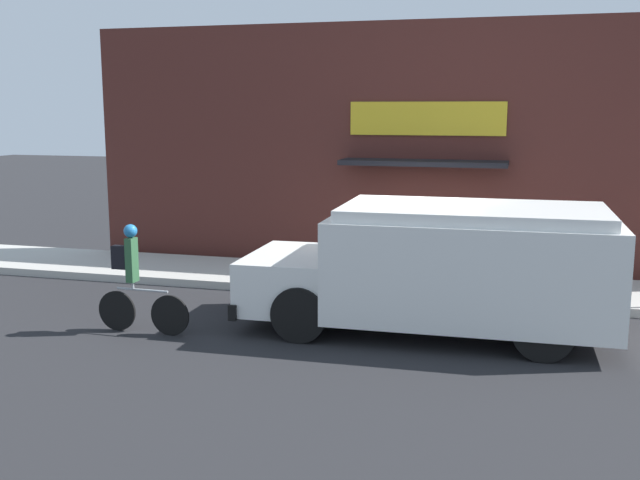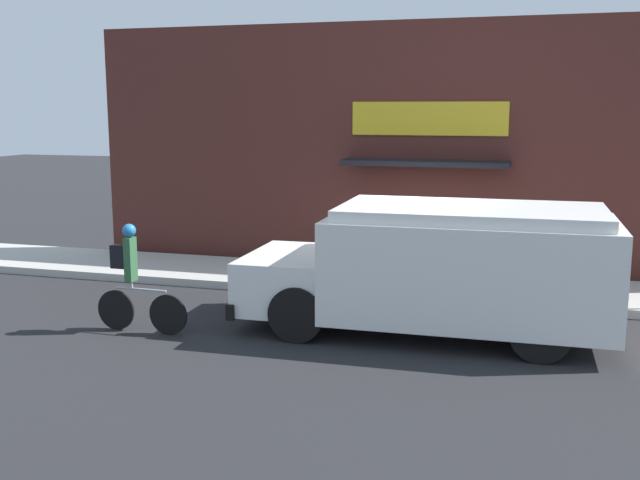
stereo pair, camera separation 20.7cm
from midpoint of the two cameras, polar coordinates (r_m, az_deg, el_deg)
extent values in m
plane|color=#232326|center=(13.55, 6.86, -4.76)|extent=(70.00, 70.00, 0.00)
cube|color=#ADAAA3|center=(14.62, 7.61, -3.36)|extent=(28.00, 2.28, 0.15)
cube|color=#4C231E|center=(15.76, 8.68, 6.87)|extent=(14.92, 0.18, 5.20)
cube|color=gold|center=(15.63, 8.66, 9.13)|extent=(3.19, 0.05, 0.68)
cube|color=black|center=(15.27, 8.37, 5.83)|extent=(3.35, 0.86, 0.10)
cube|color=white|center=(11.58, 11.83, -2.08)|extent=(4.27, 2.40, 1.52)
cube|color=white|center=(12.12, -1.60, -2.97)|extent=(1.43, 2.16, 0.84)
cube|color=white|center=(11.43, 11.98, 2.08)|extent=(3.93, 2.21, 0.17)
cube|color=black|center=(12.40, -4.50, -4.22)|extent=(0.17, 2.27, 0.24)
cube|color=red|center=(13.05, 7.12, -0.25)|extent=(0.03, 0.44, 0.44)
cylinder|color=black|center=(13.03, 1.24, -3.37)|extent=(0.85, 0.28, 0.84)
cylinder|color=black|center=(11.17, -1.23, -5.66)|extent=(0.85, 0.28, 0.84)
cylinder|color=black|center=(12.68, 16.74, -4.18)|extent=(0.85, 0.28, 0.84)
cylinder|color=black|center=(10.76, 16.99, -6.72)|extent=(0.85, 0.28, 0.84)
cylinder|color=black|center=(11.73, -10.99, -5.61)|extent=(0.63, 0.06, 0.63)
cylinder|color=black|center=(12.18, -14.80, -5.17)|extent=(0.63, 0.06, 0.63)
cylinder|color=#999EA3|center=(11.86, -13.00, -3.68)|extent=(0.87, 0.06, 0.04)
cylinder|color=#999EA3|center=(11.93, -13.68, -3.33)|extent=(0.04, 0.04, 0.12)
cube|color=#2D5B38|center=(11.84, -13.76, -1.44)|extent=(0.12, 0.20, 0.68)
sphere|color=#2375B7|center=(11.76, -13.85, 0.71)|extent=(0.21, 0.21, 0.21)
cube|color=black|center=(11.93, -14.55, -1.24)|extent=(0.26, 0.15, 0.36)
camera|label=1|loc=(0.10, -89.56, 0.08)|focal=42.00mm
camera|label=2|loc=(0.10, 90.44, -0.08)|focal=42.00mm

